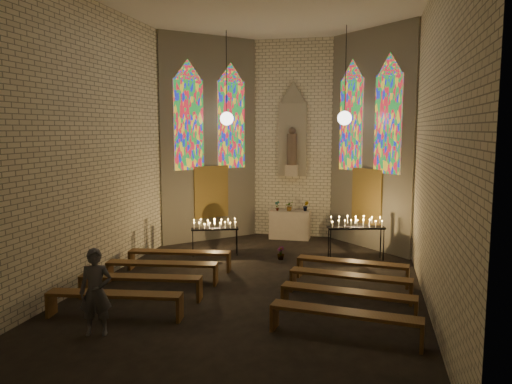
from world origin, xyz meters
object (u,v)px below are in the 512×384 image
Objects in this scene: votive_stand_left at (215,226)px; votive_stand_right at (356,225)px; aisle_flower_pot at (281,253)px; altar at (290,225)px; visitor at (96,292)px.

votive_stand_right is at bearing -13.82° from votive_stand_left.
votive_stand_right is (2.17, 0.49, 0.86)m from aisle_flower_pot.
aisle_flower_pot is at bearing -86.26° from altar.
visitor reaches higher than altar.
altar is at bearing 58.95° from visitor.
aisle_flower_pot is 2.39m from votive_stand_right.
visitor reaches higher than votive_stand_left.
altar is 9.33m from visitor.
votive_stand_left is (-1.88, -2.84, 0.40)m from altar.
votive_stand_right is at bearing 38.17° from visitor.
visitor is at bearing -111.53° from aisle_flower_pot.
votive_stand_right reaches higher than altar.
altar is 0.95× the size of votive_stand_left.
aisle_flower_pot is (0.19, -2.89, -0.31)m from altar.
altar is at bearing 119.73° from votive_stand_right.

